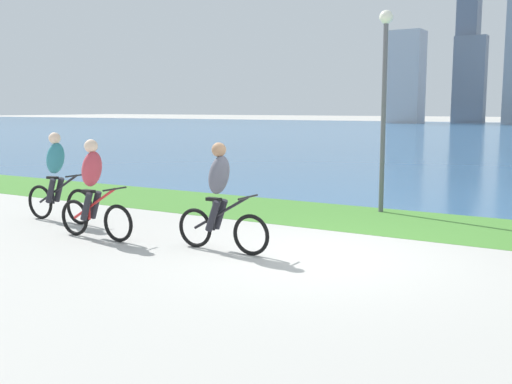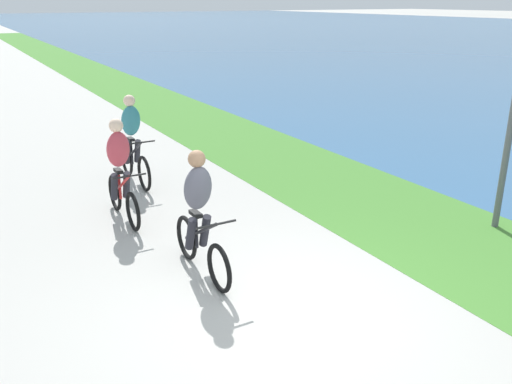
# 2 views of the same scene
# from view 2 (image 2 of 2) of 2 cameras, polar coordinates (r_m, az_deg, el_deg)

# --- Properties ---
(ground_plane) EXTENTS (300.00, 300.00, 0.00)m
(ground_plane) POSITION_cam_2_polar(r_m,az_deg,el_deg) (6.39, 3.31, -12.52)
(ground_plane) COLOR #B2AFA8
(grass_strip_bayside) EXTENTS (120.00, 2.82, 0.01)m
(grass_strip_bayside) POSITION_cam_2_polar(r_m,az_deg,el_deg) (8.40, 22.38, -5.77)
(grass_strip_bayside) COLOR #478433
(grass_strip_bayside) RESTS_ON ground
(cyclist_lead) EXTENTS (1.65, 0.52, 1.66)m
(cyclist_lead) POSITION_cam_2_polar(r_m,az_deg,el_deg) (6.90, -5.99, -2.29)
(cyclist_lead) COLOR black
(cyclist_lead) RESTS_ON ground
(cyclist_trailing) EXTENTS (1.62, 0.52, 1.66)m
(cyclist_trailing) POSITION_cam_2_polar(r_m,az_deg,el_deg) (8.87, -14.10, 2.24)
(cyclist_trailing) COLOR black
(cyclist_trailing) RESTS_ON ground
(cyclist_distant_rear) EXTENTS (1.77, 0.52, 1.71)m
(cyclist_distant_rear) POSITION_cam_2_polar(r_m,az_deg,el_deg) (10.68, -12.86, 5.32)
(cyclist_distant_rear) COLOR black
(cyclist_distant_rear) RESTS_ON ground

